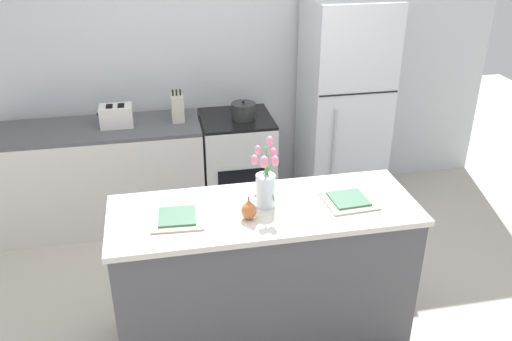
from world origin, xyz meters
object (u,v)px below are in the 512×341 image
(cooking_pot, at_px, (243,111))
(stove_range, at_px, (237,165))
(refrigerator, at_px, (343,107))
(plate_setting_right, at_px, (348,200))
(flower_vase, at_px, (266,184))
(plate_setting_left, at_px, (177,217))
(toaster, at_px, (116,116))
(knife_block, at_px, (178,108))
(pear_figurine, at_px, (249,210))

(cooking_pot, bearing_deg, stove_range, 147.39)
(stove_range, distance_m, refrigerator, 1.06)
(stove_range, height_order, plate_setting_right, plate_setting_right)
(flower_vase, relative_size, plate_setting_left, 1.39)
(flower_vase, height_order, plate_setting_left, flower_vase)
(refrigerator, relative_size, cooking_pot, 8.91)
(plate_setting_left, relative_size, cooking_pot, 1.48)
(plate_setting_left, relative_size, plate_setting_right, 1.00)
(toaster, xyz_separation_m, knife_block, (0.50, 0.02, 0.03))
(flower_vase, xyz_separation_m, toaster, (-0.89, 1.58, -0.11))
(plate_setting_left, bearing_deg, cooking_pot, 67.44)
(stove_range, xyz_separation_m, plate_setting_right, (0.40, -1.62, 0.50))
(toaster, bearing_deg, knife_block, 2.05)
(pear_figurine, distance_m, plate_setting_left, 0.40)
(toaster, distance_m, knife_block, 0.50)
(plate_setting_left, bearing_deg, stove_range, 69.57)
(toaster, distance_m, cooking_pot, 1.04)
(plate_setting_right, bearing_deg, pear_figurine, -173.03)
(refrigerator, relative_size, toaster, 6.58)
(stove_range, xyz_separation_m, pear_figurine, (-0.21, -1.70, 0.55))
(plate_setting_left, bearing_deg, refrigerator, 46.24)
(plate_setting_left, relative_size, knife_block, 1.13)
(pear_figurine, bearing_deg, refrigerator, 55.65)
(flower_vase, height_order, toaster, flower_vase)
(flower_vase, height_order, cooking_pot, flower_vase)
(plate_setting_right, bearing_deg, flower_vase, 174.88)
(flower_vase, distance_m, pear_figurine, 0.19)
(cooking_pot, relative_size, knife_block, 0.77)
(pear_figurine, relative_size, knife_block, 0.53)
(pear_figurine, distance_m, cooking_pot, 1.68)
(refrigerator, relative_size, plate_setting_right, 6.02)
(refrigerator, xyz_separation_m, flower_vase, (-1.04, -1.58, 0.16))
(stove_range, height_order, flower_vase, flower_vase)
(refrigerator, xyz_separation_m, pear_figurine, (-1.16, -1.70, 0.07))
(plate_setting_left, distance_m, toaster, 1.67)
(knife_block, bearing_deg, plate_setting_right, -61.52)
(flower_vase, relative_size, cooking_pot, 2.06)
(pear_figurine, height_order, toaster, pear_figurine)
(cooking_pot, bearing_deg, plate_setting_right, -77.60)
(flower_vase, distance_m, plate_setting_right, 0.51)
(refrigerator, height_order, toaster, refrigerator)
(pear_figurine, relative_size, cooking_pot, 0.69)
(plate_setting_right, bearing_deg, cooking_pot, 102.40)
(plate_setting_left, bearing_deg, flower_vase, 4.92)
(plate_setting_right, height_order, knife_block, knife_block)
(refrigerator, bearing_deg, plate_setting_left, -133.76)
(stove_range, height_order, cooking_pot, cooking_pot)
(knife_block, bearing_deg, pear_figurine, -80.87)
(refrigerator, height_order, pear_figurine, refrigerator)
(flower_vase, bearing_deg, toaster, 119.44)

